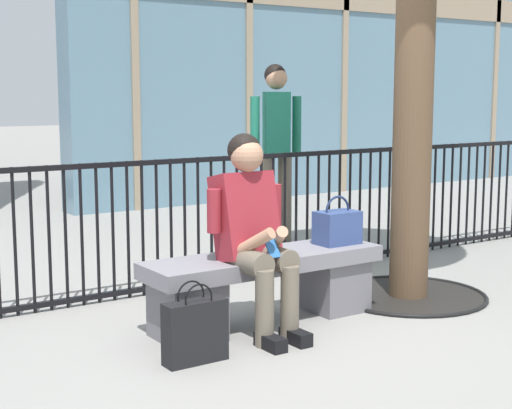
{
  "coord_description": "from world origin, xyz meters",
  "views": [
    {
      "loc": [
        -2.73,
        -3.95,
        1.45
      ],
      "look_at": [
        0.0,
        0.1,
        0.75
      ],
      "focal_mm": 54.71,
      "sensor_mm": 36.0,
      "label": 1
    }
  ],
  "objects_px": {
    "stone_bench": "(265,281)",
    "handbag_on_bench": "(337,227)",
    "seated_person_with_phone": "(253,228)",
    "bystander_at_railing": "(276,142)",
    "shopping_bag": "(195,331)"
  },
  "relations": [
    {
      "from": "seated_person_with_phone",
      "to": "bystander_at_railing",
      "type": "bearing_deg",
      "value": 51.48
    },
    {
      "from": "stone_bench",
      "to": "bystander_at_railing",
      "type": "height_order",
      "value": "bystander_at_railing"
    },
    {
      "from": "stone_bench",
      "to": "handbag_on_bench",
      "type": "bearing_deg",
      "value": -0.99
    },
    {
      "from": "stone_bench",
      "to": "seated_person_with_phone",
      "type": "xyz_separation_m",
      "value": [
        -0.17,
        -0.13,
        0.38
      ]
    },
    {
      "from": "handbag_on_bench",
      "to": "seated_person_with_phone",
      "type": "bearing_deg",
      "value": -171.06
    },
    {
      "from": "bystander_at_railing",
      "to": "seated_person_with_phone",
      "type": "bearing_deg",
      "value": -128.52
    },
    {
      "from": "shopping_bag",
      "to": "bystander_at_railing",
      "type": "xyz_separation_m",
      "value": [
        2.15,
        2.27,
        0.82
      ]
    },
    {
      "from": "stone_bench",
      "to": "shopping_bag",
      "type": "relative_size",
      "value": 3.57
    },
    {
      "from": "seated_person_with_phone",
      "to": "bystander_at_railing",
      "type": "height_order",
      "value": "bystander_at_railing"
    },
    {
      "from": "shopping_bag",
      "to": "bystander_at_railing",
      "type": "height_order",
      "value": "bystander_at_railing"
    },
    {
      "from": "stone_bench",
      "to": "shopping_bag",
      "type": "distance_m",
      "value": 0.83
    },
    {
      "from": "shopping_bag",
      "to": "seated_person_with_phone",
      "type": "bearing_deg",
      "value": 25.43
    },
    {
      "from": "seated_person_with_phone",
      "to": "stone_bench",
      "type": "bearing_deg",
      "value": 36.41
    },
    {
      "from": "seated_person_with_phone",
      "to": "shopping_bag",
      "type": "height_order",
      "value": "seated_person_with_phone"
    },
    {
      "from": "shopping_bag",
      "to": "handbag_on_bench",
      "type": "bearing_deg",
      "value": 16.29
    }
  ]
}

